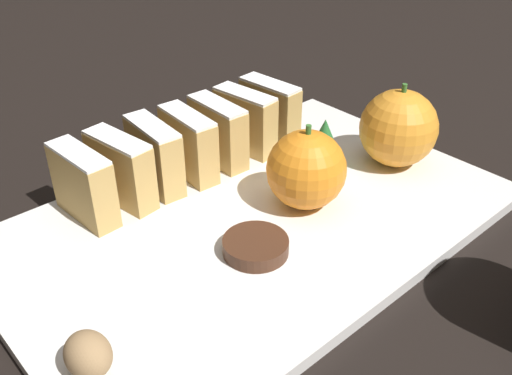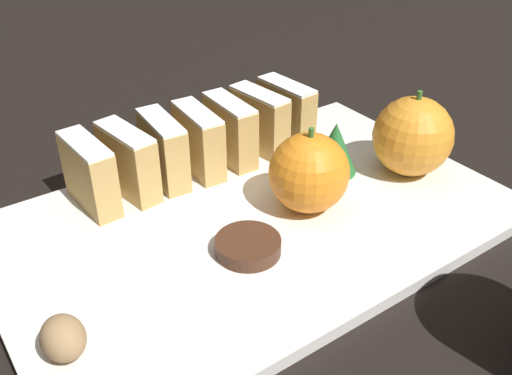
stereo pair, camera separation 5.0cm
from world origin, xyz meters
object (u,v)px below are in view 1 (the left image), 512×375
orange_near (306,170)px  orange_far (398,128)px  chocolate_cookie (256,246)px  walnut (88,354)px

orange_near → orange_far: bearing=86.0°
orange_far → orange_near: bearing=-94.0°
chocolate_cookie → walnut: bearing=-83.4°
orange_near → walnut: (0.04, -0.24, -0.02)m
orange_far → walnut: 0.37m
orange_far → walnut: (0.03, -0.37, -0.03)m
walnut → chocolate_cookie: bearing=96.6°
orange_far → walnut: bearing=-84.8°
orange_near → orange_far: 0.13m
orange_near → chocolate_cookie: bearing=-74.2°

